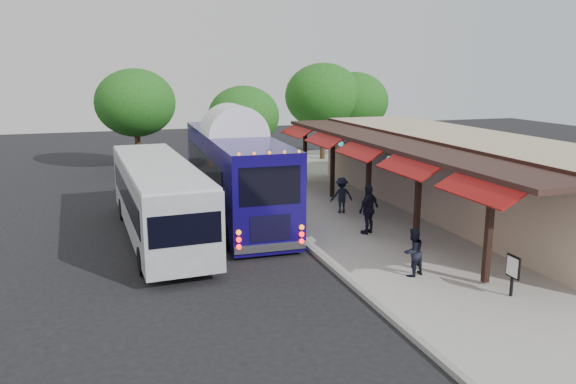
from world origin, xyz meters
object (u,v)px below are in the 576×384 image
object	(u,v)px
ped_b	(413,252)
ped_d	(342,195)
coach_bus	(235,169)
city_bus	(158,197)
sign_board	(513,269)
ped_a	(298,204)
ped_c	(369,209)

from	to	relation	value
ped_b	ped_d	distance (m)	7.97
coach_bus	ped_b	bearing A→B (deg)	-68.00
city_bus	ped_b	xyz separation A→B (m)	(7.08, -7.07, -0.73)
ped_b	sign_board	xyz separation A→B (m)	(1.84, -2.32, 0.05)
ped_a	city_bus	bearing A→B (deg)	175.80
ped_a	sign_board	bearing A→B (deg)	-70.56
ped_b	coach_bus	bearing A→B (deg)	-88.46
ped_a	ped_c	xyz separation A→B (m)	(2.19, -2.12, 0.10)
city_bus	ped_a	xyz separation A→B (m)	(5.62, -0.35, -0.63)
coach_bus	ped_c	world-z (taller)	coach_bus
ped_a	ped_b	distance (m)	6.88
city_bus	ped_b	world-z (taller)	city_bus
coach_bus	sign_board	bearing A→B (deg)	-63.94
sign_board	ped_a	bearing A→B (deg)	111.02
ped_c	sign_board	distance (m)	7.02
ped_a	ped_d	bearing A→B (deg)	24.86
city_bus	ped_b	bearing A→B (deg)	-47.77
city_bus	sign_board	size ratio (longest dim) A/B	9.28
ped_a	sign_board	xyz separation A→B (m)	(3.30, -9.05, -0.06)
ped_b	ped_c	size ratio (longest dim) A/B	0.79
coach_bus	ped_b	distance (m)	10.10
ped_d	ped_b	bearing A→B (deg)	84.46
ped_a	ped_d	size ratio (longest dim) A/B	1.09
ped_b	ped_d	size ratio (longest dim) A/B	0.96
ped_c	ped_b	bearing A→B (deg)	52.03
ped_c	ped_d	size ratio (longest dim) A/B	1.22
ped_d	sign_board	xyz separation A→B (m)	(0.83, -10.23, 0.02)
ped_a	ped_b	bearing A→B (deg)	-78.36
ped_b	ped_c	xyz separation A→B (m)	(0.73, 4.60, 0.21)
coach_bus	sign_board	distance (m)	12.94
coach_bus	ped_d	xyz separation A→B (m)	(4.53, -1.49, -1.17)
sign_board	coach_bus	bearing A→B (deg)	115.51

